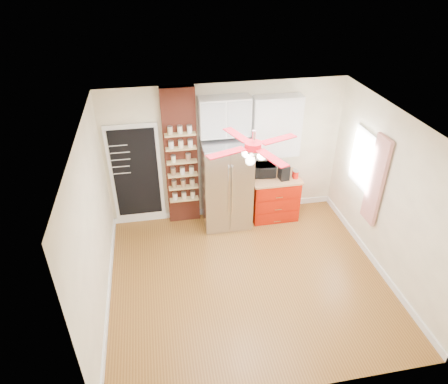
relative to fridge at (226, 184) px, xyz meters
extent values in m
plane|color=brown|center=(0.05, -1.63, -0.88)|extent=(4.50, 4.50, 0.00)
plane|color=white|center=(0.05, -1.63, 1.83)|extent=(4.50, 4.50, 0.00)
cube|color=#FFF5CD|center=(0.05, 0.37, 0.48)|extent=(4.50, 0.02, 2.70)
cube|color=#FFF5CD|center=(0.05, -3.63, 0.48)|extent=(4.50, 0.02, 2.70)
cube|color=#FFF5CD|center=(-2.20, -1.63, 0.48)|extent=(0.02, 4.00, 2.70)
cube|color=#FFF5CD|center=(2.30, -1.63, 0.48)|extent=(0.02, 4.00, 2.70)
cube|color=white|center=(-1.65, 0.34, 0.23)|extent=(0.95, 0.04, 1.95)
cube|color=black|center=(-1.65, 0.32, 0.23)|extent=(0.82, 0.02, 1.78)
cube|color=brown|center=(-0.80, 0.29, 0.48)|extent=(0.60, 0.16, 2.70)
cube|color=#B3B3B8|center=(0.00, 0.00, 0.00)|extent=(0.90, 0.70, 1.75)
cube|color=white|center=(0.00, 0.20, 1.27)|extent=(0.90, 0.35, 0.70)
cube|color=#AA1503|center=(0.97, 0.05, -0.45)|extent=(0.90, 0.60, 0.86)
cube|color=tan|center=(0.97, 0.05, 0.01)|extent=(0.94, 0.64, 0.04)
cube|color=white|center=(0.97, 0.22, 1.00)|extent=(0.90, 0.30, 1.15)
cube|color=white|center=(2.28, -0.73, 0.68)|extent=(0.04, 0.75, 1.05)
cube|color=#B22317|center=(2.23, -1.28, 0.57)|extent=(0.06, 0.40, 1.55)
cylinder|color=silver|center=(0.05, -1.63, 1.68)|extent=(0.05, 0.05, 0.20)
cylinder|color=#B10A16|center=(0.05, -1.63, 1.56)|extent=(0.24, 0.24, 0.10)
sphere|color=white|center=(0.05, -1.63, 1.40)|extent=(0.13, 0.13, 0.13)
imported|color=black|center=(0.76, 0.16, 0.14)|extent=(0.45, 0.33, 0.24)
cube|color=black|center=(1.10, -0.04, 0.18)|extent=(0.19, 0.21, 0.30)
cylinder|color=red|center=(1.34, -0.05, 0.10)|extent=(0.14, 0.14, 0.15)
cylinder|color=#B00918|center=(1.34, 0.01, 0.09)|extent=(0.10, 0.10, 0.14)
cylinder|color=beige|center=(-0.95, 0.13, 0.56)|extent=(0.09, 0.09, 0.12)
cylinder|color=#91654A|center=(-0.68, 0.16, 0.56)|extent=(0.11, 0.11, 0.12)
camera|label=1|loc=(-1.22, -6.33, 3.86)|focal=32.00mm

